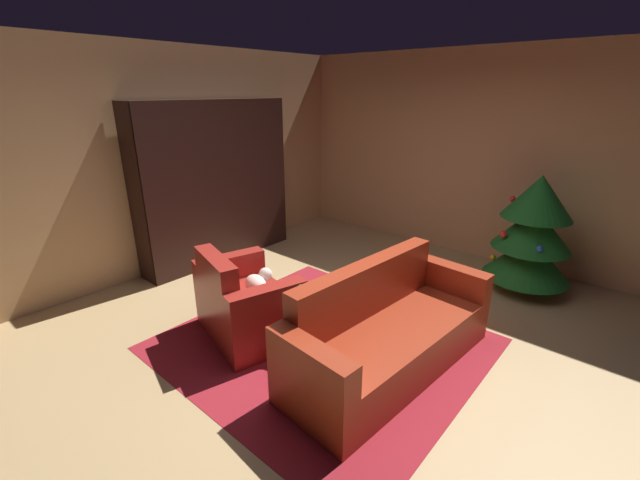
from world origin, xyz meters
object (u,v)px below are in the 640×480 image
object	(u,v)px
coffee_table	(310,303)
couch_red	(387,334)
armchair_red	(245,305)
book_stack_on_table	(304,295)
bottle_on_table	(300,298)
bookshelf_unit	(226,182)
decorated_tree	(532,233)

from	to	relation	value
coffee_table	couch_red	bearing A→B (deg)	11.53
armchair_red	book_stack_on_table	xyz separation A→B (m)	(0.49, 0.29, 0.15)
couch_red	bottle_on_table	size ratio (longest dim) A/B	9.29
coffee_table	book_stack_on_table	distance (m)	0.09
bookshelf_unit	coffee_table	bearing A→B (deg)	-20.34
coffee_table	decorated_tree	xyz separation A→B (m)	(1.20, 2.43, 0.32)
coffee_table	decorated_tree	bearing A→B (deg)	63.74
bookshelf_unit	armchair_red	xyz separation A→B (m)	(1.77, -1.17, -0.74)
coffee_table	bottle_on_table	distance (m)	0.22
book_stack_on_table	armchair_red	bearing A→B (deg)	-148.97
coffee_table	book_stack_on_table	world-z (taller)	book_stack_on_table
bookshelf_unit	book_stack_on_table	xyz separation A→B (m)	(2.26, -0.88, -0.59)
bookshelf_unit	book_stack_on_table	bearing A→B (deg)	-21.31
couch_red	decorated_tree	bearing A→B (deg)	78.55
coffee_table	bottle_on_table	bearing A→B (deg)	-76.20
bottle_on_table	bookshelf_unit	bearing A→B (deg)	156.46
bookshelf_unit	book_stack_on_table	world-z (taller)	bookshelf_unit
couch_red	bottle_on_table	bearing A→B (deg)	-155.44
bookshelf_unit	bottle_on_table	distance (m)	2.61
coffee_table	decorated_tree	size ratio (longest dim) A/B	0.46
bookshelf_unit	bottle_on_table	xyz separation A→B (m)	(2.34, -1.02, -0.53)
bookshelf_unit	bottle_on_table	world-z (taller)	bookshelf_unit
armchair_red	coffee_table	world-z (taller)	armchair_red
armchair_red	bottle_on_table	world-z (taller)	armchair_red
bookshelf_unit	book_stack_on_table	size ratio (longest dim) A/B	9.25
armchair_red	bottle_on_table	bearing A→B (deg)	14.83
armchair_red	decorated_tree	bearing A→B (deg)	57.82
book_stack_on_table	decorated_tree	distance (m)	2.77
coffee_table	book_stack_on_table	bearing A→B (deg)	-149.37
armchair_red	decorated_tree	world-z (taller)	decorated_tree
bookshelf_unit	armchair_red	size ratio (longest dim) A/B	1.86
bottle_on_table	couch_red	bearing A→B (deg)	24.56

